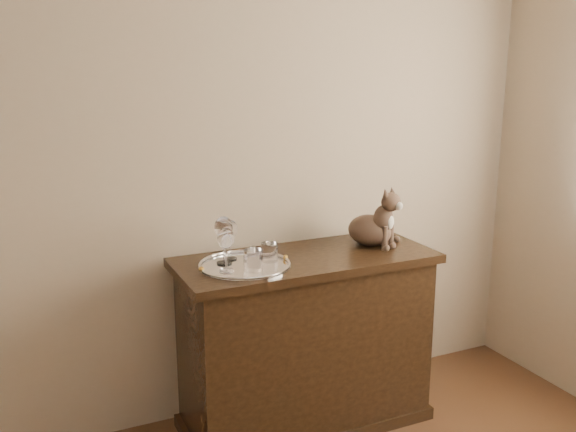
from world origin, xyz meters
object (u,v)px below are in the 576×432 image
sideboard (305,342)px  tumbler_c (270,252)px  wine_glass_c (226,249)px  wine_glass_a (224,240)px  tray (245,266)px  tumbler_b (253,260)px  cat (371,215)px  wine_glass_b (230,240)px

sideboard → tumbler_c: tumbler_c is taller
sideboard → wine_glass_c: size_ratio=6.31×
wine_glass_a → tumbler_c: bearing=-15.6°
tray → tumbler_b: size_ratio=4.40×
tray → tumbler_c: 0.13m
tray → tumbler_b: bearing=-83.5°
sideboard → wine_glass_c: 0.67m
tray → wine_glass_c: 0.14m
wine_glass_c → tumbler_b: wine_glass_c is taller
wine_glass_c → cat: bearing=7.7°
wine_glass_b → wine_glass_c: bearing=-115.9°
tumbler_b → cat: bearing=12.3°
tray → wine_glass_a: wine_glass_a is taller
wine_glass_a → wine_glass_b: size_ratio=1.17×
wine_glass_b → tumbler_b: size_ratio=2.00×
tray → wine_glass_a: bearing=138.1°
tumbler_b → tumbler_c: (0.11, 0.09, -0.00)m
wine_glass_a → wine_glass_b: bearing=46.1°
wine_glass_c → tumbler_b: size_ratio=2.09×
sideboard → cat: (0.36, 0.04, 0.57)m
sideboard → wine_glass_b: 0.63m
tray → wine_glass_c: wine_glass_c is taller
sideboard → tumbler_b: bearing=-160.5°
sideboard → wine_glass_c: bearing=-170.6°
wine_glass_b → tumbler_c: 0.18m
cat → wine_glass_c: bearing=164.6°
tray → cat: size_ratio=1.35×
tumbler_c → tumbler_b: bearing=-142.1°
wine_glass_a → wine_glass_c: (-0.03, -0.10, -0.01)m
tray → sideboard: bearing=5.5°
tumbler_b → wine_glass_c: bearing=159.4°
sideboard → wine_glass_c: wine_glass_c is taller
tumbler_c → cat: bearing=5.9°
tray → wine_glass_c: size_ratio=2.10×
sideboard → tray: size_ratio=3.00×
tray → tumbler_c: (0.12, 0.01, 0.05)m
sideboard → wine_glass_a: bearing=175.0°
tumbler_b → cat: (0.67, 0.15, 0.09)m
wine_glass_a → tumbler_b: 0.17m
wine_glass_b → cat: cat is taller
wine_glass_b → tumbler_c: size_ratio=2.20×
sideboard → wine_glass_c: (-0.41, -0.07, 0.53)m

